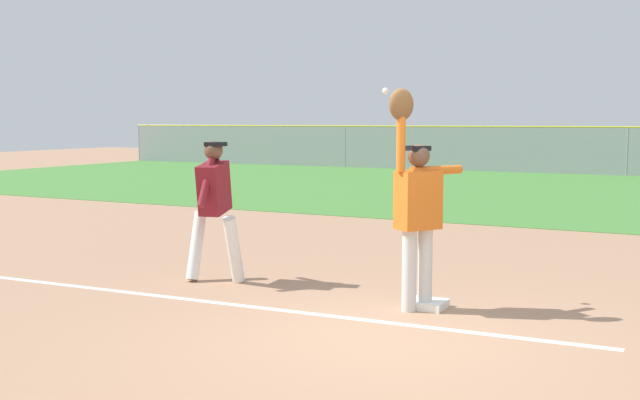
{
  "coord_description": "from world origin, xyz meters",
  "views": [
    {
      "loc": [
        2.48,
        -6.14,
        1.96
      ],
      "look_at": [
        -1.46,
        1.6,
        1.05
      ],
      "focal_mm": 42.59,
      "sensor_mm": 36.0,
      "label": 1
    }
  ],
  "objects": [
    {
      "name": "ground_plane",
      "position": [
        0.0,
        0.0,
        0.0
      ],
      "size": [
        73.63,
        73.63,
        0.0
      ],
      "primitive_type": "plane",
      "color": "tan"
    },
    {
      "name": "outfield_grass",
      "position": [
        0.0,
        15.32,
        0.01
      ],
      "size": [
        44.24,
        15.0,
        0.01
      ],
      "primitive_type": "cube",
      "color": "#478438",
      "rests_on": "ground_plane"
    },
    {
      "name": "chalk_foul_line",
      "position": [
        -4.06,
        0.43,
        0.0
      ],
      "size": [
        11.99,
        0.59,
        0.01
      ],
      "primitive_type": "cube",
      "rotation": [
        0.0,
        0.0,
        0.04
      ],
      "color": "white",
      "rests_on": "ground_plane"
    },
    {
      "name": "first_base",
      "position": [
        -0.06,
        1.33,
        0.04
      ],
      "size": [
        0.38,
        0.38,
        0.08
      ],
      "primitive_type": "cube",
      "rotation": [
        0.0,
        0.0,
        -0.0
      ],
      "color": "white",
      "rests_on": "ground_plane"
    },
    {
      "name": "fielder",
      "position": [
        -0.14,
        1.19,
        1.12
      ],
      "size": [
        0.61,
        0.79,
        2.28
      ],
      "rotation": [
        0.0,
        0.0,
        2.53
      ],
      "color": "silver",
      "rests_on": "ground_plane"
    },
    {
      "name": "runner",
      "position": [
        -2.78,
        1.39,
        1.0
      ],
      "size": [
        0.81,
        0.84,
        1.72
      ],
      "rotation": [
        0.0,
        0.0,
        0.2
      ],
      "color": "white",
      "rests_on": "ground_plane"
    },
    {
      "name": "baseball",
      "position": [
        -0.64,
        1.57,
        2.28
      ],
      "size": [
        0.07,
        0.07,
        0.07
      ],
      "primitive_type": "sphere",
      "color": "white"
    },
    {
      "name": "outfield_fence",
      "position": [
        0.0,
        22.81,
        0.88
      ],
      "size": [
        44.32,
        0.08,
        1.76
      ],
      "color": "#93999E",
      "rests_on": "ground_plane"
    },
    {
      "name": "parked_car_white",
      "position": [
        -11.3,
        26.75,
        0.67
      ],
      "size": [
        4.47,
        2.25,
        1.25
      ],
      "rotation": [
        0.0,
        0.0,
        -0.04
      ],
      "color": "white",
      "rests_on": "ground_plane"
    },
    {
      "name": "parked_car_blue",
      "position": [
        -4.49,
        26.87,
        0.67
      ],
      "size": [
        4.47,
        2.25,
        1.25
      ],
      "rotation": [
        0.0,
        0.0,
        -0.04
      ],
      "color": "#23389E",
      "rests_on": "ground_plane"
    }
  ]
}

